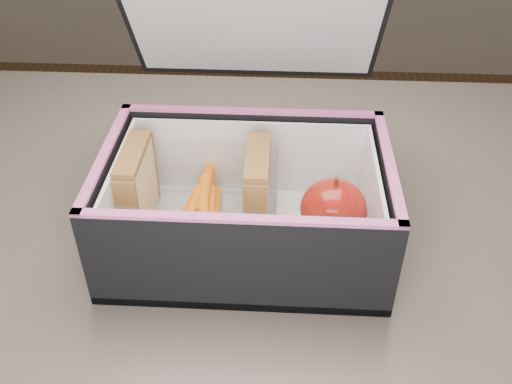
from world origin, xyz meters
The scene contains 8 objects.
kitchen_table centered at (0.00, 0.00, 0.66)m, with size 1.20×0.80×0.75m.
lunch_bag centered at (-0.02, -0.01, 0.81)m, with size 0.30×0.30×0.27m.
plastic_tub centered at (-0.08, 0.00, 0.80)m, with size 0.17×0.12×0.07m, color white, non-canonical shape.
sandwich_left centered at (-0.14, 0.00, 0.81)m, with size 0.02×0.08×0.09m.
sandwich_right centered at (-0.01, 0.00, 0.81)m, with size 0.02×0.09×0.10m.
carrot_sticks centered at (-0.07, 0.00, 0.78)m, with size 0.06×0.15×0.03m.
paper_napkin centered at (0.07, -0.02, 0.77)m, with size 0.08×0.08×0.01m, color white.
red_apple centered at (0.07, -0.01, 0.80)m, with size 0.08×0.08×0.08m.
Camera 1 is at (0.01, -0.48, 1.19)m, focal length 40.00 mm.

